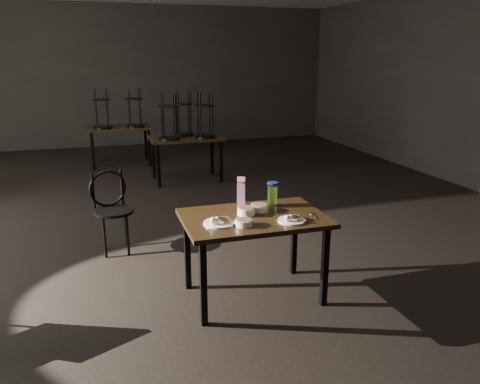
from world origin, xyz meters
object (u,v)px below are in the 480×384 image
object	(u,v)px
water_bottle	(272,194)
main_table	(254,225)
bentwood_chair	(112,205)
juice_carton	(241,193)

from	to	relation	value
water_bottle	main_table	bearing A→B (deg)	-137.76
bentwood_chair	juice_carton	bearing A→B (deg)	-60.59
juice_carton	main_table	bearing A→B (deg)	-83.76
main_table	juice_carton	xyz separation A→B (m)	(-0.03, 0.27, 0.21)
main_table	water_bottle	world-z (taller)	water_bottle
bentwood_chair	main_table	bearing A→B (deg)	-65.73
juice_carton	bentwood_chair	distance (m)	1.63
juice_carton	water_bottle	size ratio (longest dim) A/B	1.28
main_table	bentwood_chair	world-z (taller)	bentwood_chair
main_table	water_bottle	distance (m)	0.39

